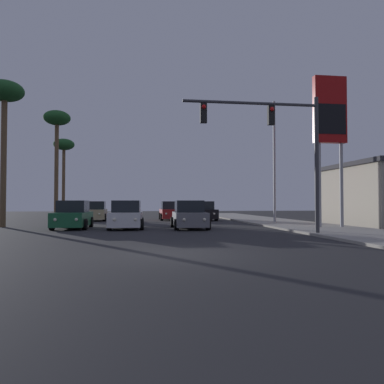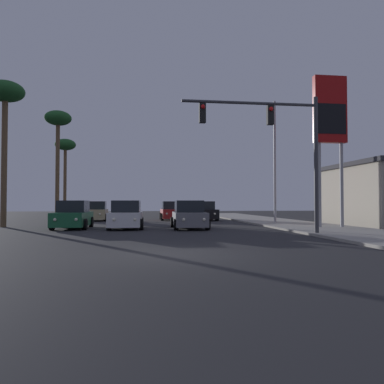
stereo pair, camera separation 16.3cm
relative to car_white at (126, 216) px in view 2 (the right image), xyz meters
The scene contains 14 objects.
ground_plane 11.67m from the car_white, 81.25° to the right, with size 120.00×120.00×0.00m, color #28282B.
sidewalk_right 11.39m from the car_white, ahead, with size 5.00×60.00×0.12m.
car_white is the anchor object (origin of this frame).
car_red 11.55m from the car_white, 72.18° to the left, with size 2.04×4.32×1.68m.
car_green 3.23m from the car_white, behind, with size 2.04×4.33×1.68m.
car_black 12.00m from the car_white, 57.88° to the left, with size 2.04×4.34×1.68m.
car_tan 11.12m from the car_white, 106.00° to the left, with size 2.04×4.33×1.68m.
car_grey 3.76m from the car_white, ahead, with size 2.04×4.33×1.68m.
traffic_light_mast 10.19m from the car_white, 38.50° to the right, with size 6.57×0.36×6.50m.
street_lamp 12.03m from the car_white, 20.06° to the left, with size 1.74×0.24×9.00m.
gas_station_sign 13.51m from the car_white, ahead, with size 2.00×0.42×9.00m.
palm_tree_near 11.08m from the car_white, 162.39° to the left, with size 2.40×2.40×9.40m.
palm_tree_far 24.94m from the car_white, 109.80° to the left, with size 2.40×2.40×9.05m.
palm_tree_mid 16.25m from the car_white, 118.41° to the left, with size 2.40×2.40×9.96m.
Camera 2 is at (-0.77, -11.23, 1.53)m, focal length 35.00 mm.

